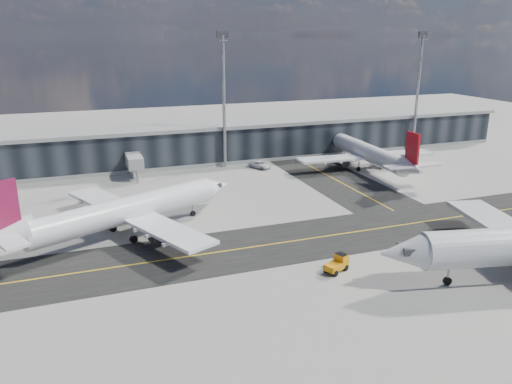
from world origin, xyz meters
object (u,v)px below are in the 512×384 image
airliner_af (124,211)px  service_van (260,165)px  baggage_tug (338,263)px  airliner_redtail (370,154)px

airliner_af → service_van: airliner_af is taller
airliner_af → baggage_tug: bearing=24.8°
airliner_redtail → baggage_tug: bearing=-123.7°
airliner_af → baggage_tug: 31.40m
baggage_tug → service_van: size_ratio=0.67×
airliner_redtail → baggage_tug: size_ratio=10.13×
airliner_af → baggage_tug: (23.60, -20.51, -2.81)m
airliner_redtail → service_van: 23.89m
service_van → airliner_af: bearing=-163.0°
baggage_tug → service_van: baggage_tug is taller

